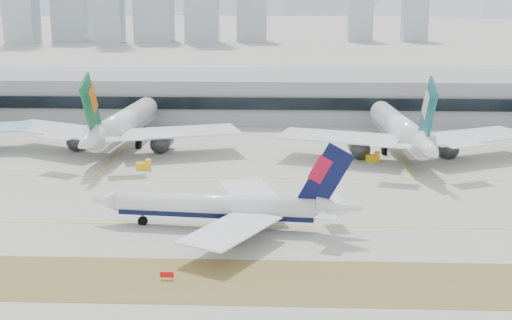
{
  "coord_description": "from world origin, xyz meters",
  "views": [
    {
      "loc": [
        3.65,
        -136.58,
        45.47
      ],
      "look_at": [
        -2.85,
        18.0,
        7.5
      ],
      "focal_mm": 50.0,
      "sensor_mm": 36.0,
      "label": 1
    }
  ],
  "objects_px": {
    "widebody_eva": "(122,126)",
    "widebody_cathay": "(402,131)",
    "terminal": "(275,95)",
    "taxiing_airliner": "(226,207)"
  },
  "relations": [
    {
      "from": "terminal",
      "to": "widebody_cathay",
      "type": "bearing_deg",
      "value": -59.02
    },
    {
      "from": "widebody_cathay",
      "to": "taxiing_airliner",
      "type": "bearing_deg",
      "value": 141.2
    },
    {
      "from": "widebody_eva",
      "to": "terminal",
      "type": "relative_size",
      "value": 0.25
    },
    {
      "from": "widebody_eva",
      "to": "terminal",
      "type": "height_order",
      "value": "widebody_eva"
    },
    {
      "from": "widebody_eva",
      "to": "widebody_cathay",
      "type": "bearing_deg",
      "value": -89.47
    },
    {
      "from": "taxiing_airliner",
      "to": "widebody_cathay",
      "type": "height_order",
      "value": "widebody_cathay"
    },
    {
      "from": "widebody_cathay",
      "to": "terminal",
      "type": "xyz_separation_m",
      "value": [
        -35.46,
        59.05,
        0.77
      ]
    },
    {
      "from": "taxiing_airliner",
      "to": "widebody_eva",
      "type": "height_order",
      "value": "widebody_eva"
    },
    {
      "from": "widebody_eva",
      "to": "widebody_cathay",
      "type": "height_order",
      "value": "widebody_eva"
    },
    {
      "from": "taxiing_airliner",
      "to": "widebody_eva",
      "type": "bearing_deg",
      "value": -56.68
    }
  ]
}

